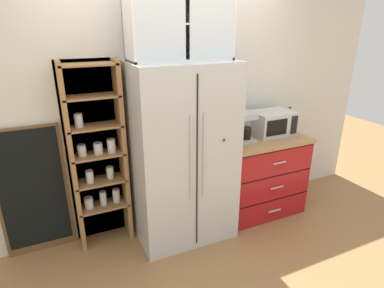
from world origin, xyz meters
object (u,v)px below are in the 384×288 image
bottle_clear (289,120)px  mug_charcoal (230,138)px  chalkboard_menu (33,192)px  coffee_maker (244,126)px  microwave (272,123)px  refrigerator (183,154)px  mug_red (267,135)px

bottle_clear → mug_charcoal: bearing=-175.1°
chalkboard_menu → coffee_maker: bearing=-7.2°
mug_charcoal → chalkboard_menu: 1.95m
microwave → mug_charcoal: size_ratio=3.87×
bottle_clear → chalkboard_menu: bearing=176.2°
refrigerator → bottle_clear: size_ratio=6.47×
refrigerator → mug_charcoal: bearing=5.0°
mug_charcoal → chalkboard_menu: size_ratio=0.09×
mug_charcoal → bottle_clear: bottle_clear is taller
refrigerator → coffee_maker: size_ratio=5.65×
mug_charcoal → mug_red: bearing=-12.1°
coffee_maker → bottle_clear: size_ratio=1.14×
microwave → mug_red: size_ratio=4.14×
refrigerator → microwave: refrigerator is taller
refrigerator → mug_red: bearing=-2.2°
bottle_clear → chalkboard_menu: (-2.73, 0.18, -0.39)m
mug_red → mug_charcoal: bearing=167.9°
chalkboard_menu → bottle_clear: bearing=-3.8°
coffee_maker → mug_red: coffee_maker is taller
refrigerator → mug_red: 0.97m
coffee_maker → mug_charcoal: coffee_maker is taller
mug_red → chalkboard_menu: chalkboard_menu is taller
microwave → bottle_clear: 0.27m
coffee_maker → chalkboard_menu: 2.12m
refrigerator → chalkboard_menu: size_ratio=1.41×
coffee_maker → refrigerator: bearing=-177.1°
coffee_maker → bottle_clear: coffee_maker is taller
refrigerator → mug_charcoal: size_ratio=15.39×
mug_red → chalkboard_menu: 2.36m
mug_charcoal → bottle_clear: bearing=4.9°
refrigerator → bottle_clear: refrigerator is taller
refrigerator → mug_red: (0.97, -0.04, 0.07)m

